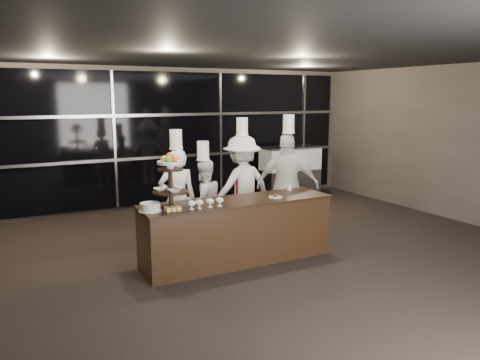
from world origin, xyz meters
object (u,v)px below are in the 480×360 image
display_case (290,170)px  chef_a (177,197)px  chef_d (288,185)px  display_stand (170,177)px  chef_c (242,186)px  layer_cake (150,207)px  chef_b (204,201)px  buffet_counter (237,231)px

display_case → chef_a: bearing=-148.7°
chef_a → chef_d: chef_d is taller
display_stand → chef_d: 2.47m
display_stand → chef_c: size_ratio=0.36×
display_case → chef_c: chef_c is taller
layer_cake → chef_d: bearing=15.9°
layer_cake → chef_d: chef_d is taller
display_stand → chef_a: 1.23m
chef_a → chef_c: chef_c is taller
chef_b → chef_d: size_ratio=0.81×
chef_c → display_stand: bearing=-146.5°
chef_a → chef_b: (0.45, -0.00, -0.11)m
layer_cake → chef_d: (2.63, 0.75, -0.06)m
chef_a → chef_d: (1.86, -0.32, 0.09)m
chef_b → chef_c: 0.77m
chef_c → chef_d: bearing=-31.3°
buffet_counter → chef_b: 1.05m
chef_a → chef_b: size_ratio=1.12×
display_case → chef_d: bearing=-124.7°
display_stand → display_case: display_stand is taller
display_stand → chef_d: size_ratio=0.36×
buffet_counter → layer_cake: layer_cake is taller
layer_cake → chef_d: size_ratio=0.14×
chef_c → chef_d: (0.66, -0.40, 0.03)m
display_case → chef_a: 4.21m
chef_c → display_case: bearing=41.3°
display_case → chef_c: size_ratio=0.68×
chef_d → buffet_counter: bearing=-152.1°
chef_b → buffet_counter: bearing=-85.1°
buffet_counter → chef_d: 1.56m
chef_b → display_stand: bearing=-131.8°
layer_cake → chef_c: (1.97, 1.15, -0.09)m
display_stand → chef_b: (0.91, 1.02, -0.62)m
chef_b → display_case: bearing=34.8°
chef_b → chef_c: size_ratio=0.83×
display_stand → layer_cake: display_stand is taller
buffet_counter → chef_c: (0.66, 1.10, 0.42)m
display_stand → display_case: (4.06, 3.21, -0.65)m
display_stand → chef_c: chef_c is taller
layer_cake → display_stand: bearing=9.3°
chef_a → chef_c: (1.20, 0.08, 0.06)m
display_stand → chef_b: chef_b is taller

